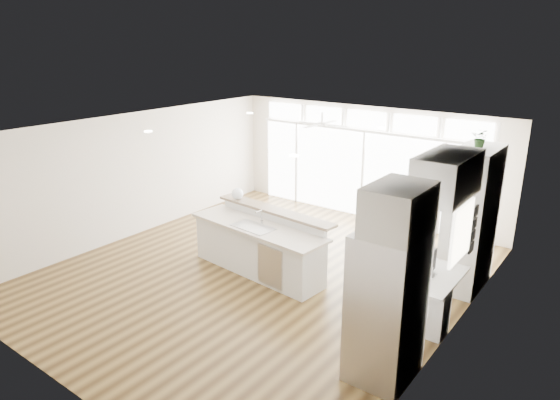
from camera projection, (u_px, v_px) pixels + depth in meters
The scene contains 24 objects.
floor at pixel (262, 273), 9.37m from camera, with size 7.00×8.00×0.02m, color #422D14.
ceiling at pixel (260, 130), 8.53m from camera, with size 7.00×8.00×0.02m, color white.
wall_back at pixel (365, 162), 11.99m from camera, with size 7.00×0.04×2.70m, color beige.
wall_front at pixel (49, 291), 5.90m from camera, with size 7.00×0.04×2.70m, color beige.
wall_left at pixel (137, 174), 10.94m from camera, with size 0.04×8.00×2.70m, color beige.
wall_right at pixel (456, 253), 6.96m from camera, with size 0.04×8.00×2.70m, color beige.
glass_wall at pixel (363, 175), 12.04m from camera, with size 5.80×0.06×2.08m, color white.
transom_row at pixel (366, 120), 11.63m from camera, with size 5.90×0.06×0.40m, color white.
desk_window at pixel (461, 233), 7.15m from camera, with size 0.04×0.85×0.85m, color white.
ceiling_fan at pixel (322, 120), 11.01m from camera, with size 1.16×1.16×0.32m, color silver.
recessed_lights at pixel (267, 130), 8.69m from camera, with size 3.40×3.00×0.02m, color beige.
oven_cabinet at pixel (471, 219), 8.55m from camera, with size 0.64×1.20×2.50m, color white.
desk_nook at pixel (431, 298), 7.70m from camera, with size 0.72×1.30×0.76m, color white.
upper_cabinets at pixel (447, 176), 7.06m from camera, with size 0.64×1.30×0.64m, color white.
refrigerator at pixel (386, 306), 6.26m from camera, with size 0.76×0.90×2.00m, color #B7B8BC.
fridge_cabinet at pixel (398, 210), 5.82m from camera, with size 0.64×0.90×0.60m, color white.
framed_photos at pixel (473, 230), 7.66m from camera, with size 0.06×0.22×0.80m, color black.
kitchen_island at pixel (258, 244), 9.25m from camera, with size 2.84×1.07×1.13m, color white.
rug at pixel (405, 298), 8.46m from camera, with size 0.87×0.63×0.01m, color #322410.
office_chair at pixel (367, 280), 8.08m from camera, with size 0.48×0.44×0.92m, color black.
fishbowl at pixel (237, 194), 9.93m from camera, with size 0.23×0.23×0.23m, color white.
monitor at pixel (430, 263), 7.57m from camera, with size 0.08×0.46×0.38m, color black.
keyboard at pixel (418, 271), 7.72m from camera, with size 0.11×0.29×0.01m, color silver.
potted_plant at pixel (481, 140), 8.12m from camera, with size 0.28×0.31×0.24m, color #335E28.
Camera 1 is at (5.35, -6.58, 4.22)m, focal length 32.00 mm.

